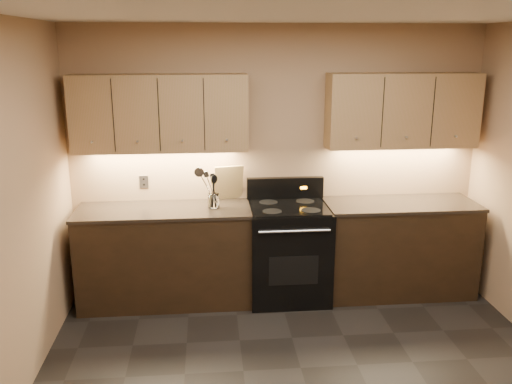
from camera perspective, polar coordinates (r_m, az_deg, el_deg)
The scene contains 15 objects.
ceiling at distance 3.25m, azimuth 7.19°, elevation 18.52°, with size 4.00×4.00×0.00m, color silver.
wall_back at distance 5.34m, azimuth 2.20°, elevation 3.28°, with size 4.00×0.04×2.60m, color #9E815D.
counter_left at distance 5.27m, azimuth -9.50°, elevation -6.59°, with size 1.62×0.62×0.93m.
counter_right at distance 5.57m, azimuth 14.71°, elevation -5.67°, with size 1.46×0.62×0.93m.
stove at distance 5.28m, azimuth 3.42°, elevation -6.18°, with size 0.76×0.68×1.14m.
upper_cab_left at distance 5.08m, azimuth -10.05°, elevation 8.17°, with size 1.60×0.30×0.70m, color #A27551.
upper_cab_right at distance 5.39m, azimuth 15.14°, elevation 8.28°, with size 1.44×0.30×0.70m, color #A27551.
outlet_plate at distance 5.36m, azimuth -11.72°, elevation 1.06°, with size 0.09×0.01×0.12m, color #B2B5BA.
utensil_crock at distance 5.08m, azimuth -4.49°, elevation -0.97°, with size 0.12×0.12×0.13m.
cutting_board at distance 5.29m, azimuth -2.91°, elevation 0.98°, with size 0.28×0.02×0.36m, color tan.
wooden_spoon at distance 5.05m, azimuth -4.87°, elevation 0.04°, with size 0.06×0.06×0.28m, color tan, non-canonical shape.
black_spoon at distance 5.07m, azimuth -4.64°, elevation 0.25°, with size 0.06×0.06×0.30m, color black, non-canonical shape.
black_turner at distance 5.03m, azimuth -4.33°, elevation 0.22°, with size 0.08×0.08×0.32m, color black, non-canonical shape.
steel_spatula at distance 5.05m, azimuth -4.15°, elevation 0.58°, with size 0.08×0.08×0.37m, color silver, non-canonical shape.
steel_skimmer at distance 5.02m, azimuth -4.12°, elevation 0.66°, with size 0.09×0.09×0.40m, color silver, non-canonical shape.
Camera 1 is at (-0.68, -3.17, 2.41)m, focal length 38.00 mm.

